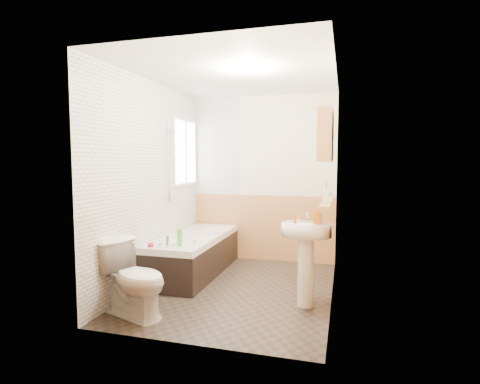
% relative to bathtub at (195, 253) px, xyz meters
% --- Properties ---
extents(floor, '(2.80, 2.80, 0.00)m').
position_rel_bathtub_xyz_m(floor, '(0.73, -0.46, -0.27)').
color(floor, '#2C241F').
rests_on(floor, ground).
extents(ceiling, '(2.80, 2.80, 0.00)m').
position_rel_bathtub_xyz_m(ceiling, '(0.73, -0.46, 2.23)').
color(ceiling, white).
rests_on(ceiling, ground).
extents(wall_back, '(2.20, 0.02, 2.50)m').
position_rel_bathtub_xyz_m(wall_back, '(0.73, 0.95, 0.98)').
color(wall_back, '#F1EAC7').
rests_on(wall_back, ground).
extents(wall_front, '(2.20, 0.02, 2.50)m').
position_rel_bathtub_xyz_m(wall_front, '(0.73, -1.87, 0.98)').
color(wall_front, '#F1EAC7').
rests_on(wall_front, ground).
extents(wall_left, '(0.02, 2.80, 2.50)m').
position_rel_bathtub_xyz_m(wall_left, '(-0.38, -0.46, 0.98)').
color(wall_left, '#F1EAC7').
rests_on(wall_left, ground).
extents(wall_right, '(0.02, 2.80, 2.50)m').
position_rel_bathtub_xyz_m(wall_right, '(1.84, -0.46, 0.98)').
color(wall_right, '#F1EAC7').
rests_on(wall_right, ground).
extents(wainscot_right, '(0.01, 2.80, 1.00)m').
position_rel_bathtub_xyz_m(wainscot_right, '(1.82, -0.46, 0.23)').
color(wainscot_right, tan).
rests_on(wainscot_right, wall_right).
extents(wainscot_front, '(2.20, 0.01, 1.00)m').
position_rel_bathtub_xyz_m(wainscot_front, '(0.73, -1.85, 0.23)').
color(wainscot_front, tan).
rests_on(wainscot_front, wall_front).
extents(wainscot_back, '(2.20, 0.01, 1.00)m').
position_rel_bathtub_xyz_m(wainscot_back, '(0.73, 0.92, 0.23)').
color(wainscot_back, tan).
rests_on(wainscot_back, wall_back).
extents(tile_cladding_left, '(0.01, 2.80, 2.50)m').
position_rel_bathtub_xyz_m(tile_cladding_left, '(-0.36, -0.46, 0.98)').
color(tile_cladding_left, white).
rests_on(tile_cladding_left, wall_left).
extents(tile_return_back, '(0.75, 0.01, 1.50)m').
position_rel_bathtub_xyz_m(tile_return_back, '(0.01, 0.92, 1.48)').
color(tile_return_back, white).
rests_on(tile_return_back, wall_back).
extents(window, '(0.03, 0.79, 0.99)m').
position_rel_bathtub_xyz_m(window, '(-0.33, 0.49, 1.38)').
color(window, white).
rests_on(window, wall_left).
extents(bathtub, '(0.70, 1.79, 0.67)m').
position_rel_bathtub_xyz_m(bathtub, '(0.00, 0.00, 0.00)').
color(bathtub, black).
rests_on(bathtub, floor).
extents(shower_riser, '(0.10, 0.07, 1.12)m').
position_rel_bathtub_xyz_m(shower_riser, '(-0.31, -0.09, 1.36)').
color(shower_riser, silver).
rests_on(shower_riser, wall_left).
extents(toilet, '(0.85, 0.65, 0.74)m').
position_rel_bathtub_xyz_m(toilet, '(-0.03, -1.46, 0.10)').
color(toilet, white).
rests_on(toilet, floor).
extents(sink, '(0.52, 0.42, 1.00)m').
position_rel_bathtub_xyz_m(sink, '(1.57, -0.76, 0.35)').
color(sink, white).
rests_on(sink, floor).
extents(pine_shelf, '(0.10, 1.30, 0.03)m').
position_rel_bathtub_xyz_m(pine_shelf, '(1.77, -0.56, 0.82)').
color(pine_shelf, tan).
rests_on(pine_shelf, wall_right).
extents(medicine_cabinet, '(0.15, 0.59, 0.53)m').
position_rel_bathtub_xyz_m(medicine_cabinet, '(1.74, -0.66, 1.51)').
color(medicine_cabinet, tan).
rests_on(medicine_cabinet, wall_right).
extents(foam_can, '(0.06, 0.06, 0.16)m').
position_rel_bathtub_xyz_m(foam_can, '(1.77, -0.94, 0.92)').
color(foam_can, silver).
rests_on(foam_can, pine_shelf).
extents(green_bottle, '(0.06, 0.06, 0.22)m').
position_rel_bathtub_xyz_m(green_bottle, '(1.77, -0.86, 0.95)').
color(green_bottle, navy).
rests_on(green_bottle, pine_shelf).
extents(black_jar, '(0.08, 0.08, 0.04)m').
position_rel_bathtub_xyz_m(black_jar, '(1.77, -0.07, 0.86)').
color(black_jar, '#59C647').
rests_on(black_jar, pine_shelf).
extents(soap_bottle, '(0.10, 0.17, 0.08)m').
position_rel_bathtub_xyz_m(soap_bottle, '(1.69, -0.80, 0.65)').
color(soap_bottle, orange).
rests_on(soap_bottle, sink).
extents(clear_bottle, '(0.04, 0.04, 0.10)m').
position_rel_bathtub_xyz_m(clear_bottle, '(1.46, -0.82, 0.66)').
color(clear_bottle, orange).
rests_on(clear_bottle, sink).
extents(blue_gel, '(0.06, 0.05, 0.20)m').
position_rel_bathtub_xyz_m(blue_gel, '(0.10, -0.67, 0.35)').
color(blue_gel, '#59C647').
rests_on(blue_gel, bathtub).
extents(cream_jar, '(0.09, 0.09, 0.04)m').
position_rel_bathtub_xyz_m(cream_jar, '(-0.22, -0.79, 0.27)').
color(cream_jar, maroon).
rests_on(cream_jar, bathtub).
extents(orange_bottle, '(0.03, 0.03, 0.08)m').
position_rel_bathtub_xyz_m(orange_bottle, '(0.26, -0.61, 0.29)').
color(orange_bottle, silver).
rests_on(orange_bottle, bathtub).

